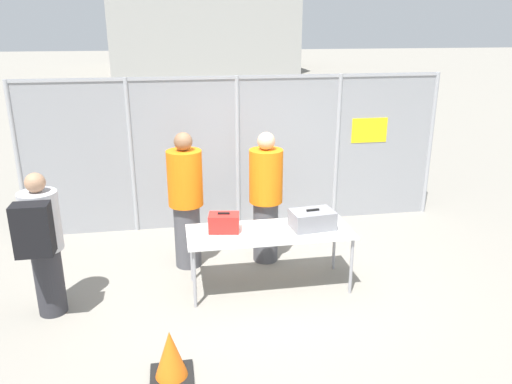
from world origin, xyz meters
name	(u,v)px	position (x,y,z in m)	size (l,w,h in m)	color
ground_plane	(263,289)	(0.00, 0.00, 0.00)	(120.00, 120.00, 0.00)	gray
fence_section	(239,150)	(0.02, 2.19, 1.24)	(6.58, 0.07, 2.38)	#9EA0A5
inspection_table	(270,235)	(0.09, 0.05, 0.70)	(1.99, 0.77, 0.75)	silver
suitcase_red	(224,223)	(-0.45, 0.14, 0.86)	(0.39, 0.29, 0.24)	red
suitcase_grey	(312,219)	(0.62, 0.06, 0.86)	(0.55, 0.40, 0.25)	slate
traveler_hooded	(42,241)	(-2.44, -0.16, 0.91)	(0.41, 0.63, 1.65)	#2D2D33
security_worker_near	(266,196)	(0.19, 0.81, 0.93)	(0.45, 0.45, 1.80)	#4C4C51
security_worker_far	(186,199)	(-0.87, 0.82, 0.95)	(0.45, 0.45, 1.83)	#4C4C51
utility_trailer	(291,157)	(1.49, 4.74, 0.40)	(4.14, 2.09, 0.66)	silver
distant_hangar	(201,29)	(1.52, 32.83, 2.74)	(12.02, 11.80, 5.49)	#999993
traffic_cone	(171,357)	(-1.13, -1.46, 0.23)	(0.40, 0.40, 0.50)	black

